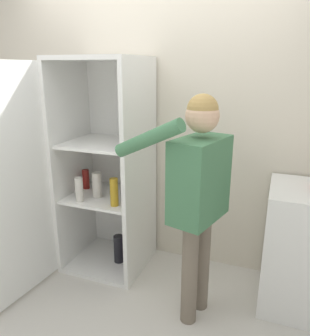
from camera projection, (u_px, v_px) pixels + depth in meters
name	position (u px, v px, depth m)	size (l,w,h in m)	color
ground_plane	(109.00, 313.00, 2.41)	(12.00, 12.00, 0.00)	beige
wall_back	(156.00, 121.00, 2.91)	(7.00, 0.06, 2.55)	beige
refrigerator	(91.00, 172.00, 2.74)	(0.79, 1.32, 1.82)	white
person	(198.00, 185.00, 2.13)	(0.71, 0.56, 1.59)	#726656
counter	(307.00, 249.00, 2.39)	(0.60, 0.60, 0.93)	white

